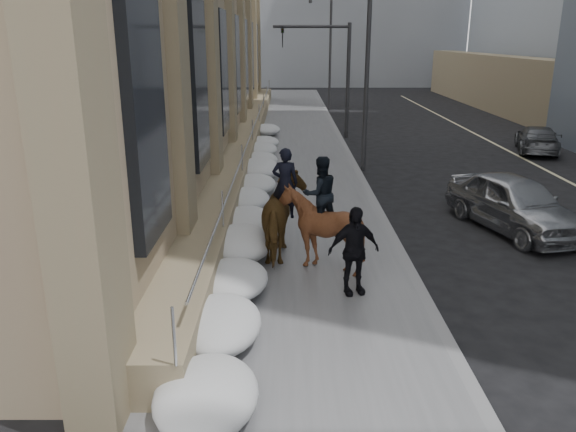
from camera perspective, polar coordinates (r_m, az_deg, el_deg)
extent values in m
plane|color=black|center=(10.26, 1.35, -13.14)|extent=(140.00, 140.00, 0.00)
cube|color=#59595C|center=(19.52, 0.66, 2.24)|extent=(5.00, 80.00, 0.12)
cube|color=slate|center=(19.72, 8.30, 2.22)|extent=(0.24, 80.00, 0.12)
cube|color=#867456|center=(29.28, -4.02, 8.19)|extent=(1.10, 44.00, 0.90)
cylinder|color=silver|center=(29.12, -3.17, 9.95)|extent=(0.06, 42.00, 0.06)
cube|color=black|center=(21.98, -6.68, 14.29)|extent=(0.20, 2.20, 4.50)
cube|color=gray|center=(81.15, -4.41, 20.99)|extent=(24.00, 12.00, 20.00)
cylinder|color=#2D2D30|center=(23.06, 8.03, 14.39)|extent=(0.18, 0.18, 8.00)
cylinder|color=#2D2D30|center=(42.94, 4.31, 15.96)|extent=(0.18, 0.18, 8.00)
cylinder|color=#2D2D30|center=(42.91, 2.29, 21.00)|extent=(0.24, 0.24, 0.30)
cylinder|color=#2D2D30|center=(31.06, 6.11, 13.42)|extent=(0.20, 0.20, 6.00)
cylinder|color=#2D2D30|center=(30.84, 2.38, 18.68)|extent=(4.00, 0.16, 0.16)
imported|color=black|center=(30.81, -0.56, 17.77)|extent=(0.18, 0.22, 1.10)
ellipsoid|color=silver|center=(10.11, -7.03, -10.82)|extent=(1.50, 2.10, 0.68)
ellipsoid|color=silver|center=(13.72, -4.89, -2.76)|extent=(1.60, 2.20, 0.72)
ellipsoid|color=silver|center=(17.53, -4.16, 1.69)|extent=(1.40, 2.00, 0.64)
ellipsoid|color=silver|center=(21.38, -3.03, 4.80)|extent=(1.70, 2.30, 0.76)
ellipsoid|color=silver|center=(25.30, -2.81, 6.71)|extent=(1.50, 2.10, 0.66)
imported|color=#452F14|center=(13.62, -0.34, -0.06)|extent=(1.14, 2.37, 1.98)
imported|color=black|center=(13.54, -0.35, 3.37)|extent=(0.64, 0.43, 1.72)
imported|color=#4A2715|center=(12.88, 3.23, -1.29)|extent=(2.05, 2.16, 1.91)
imported|color=black|center=(12.79, 3.25, 2.32)|extent=(1.01, 0.90, 1.72)
imported|color=black|center=(11.67, 6.68, -3.51)|extent=(1.19, 0.73, 1.89)
imported|color=#95979C|center=(17.08, 22.02, 1.23)|extent=(3.14, 5.03, 1.60)
imported|color=#4C4F53|center=(29.52, 23.97, 7.15)|extent=(2.97, 4.65, 1.25)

